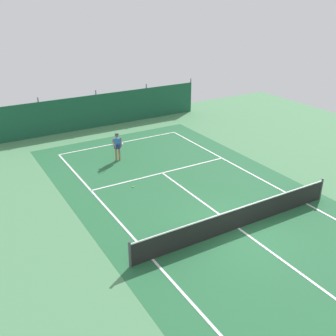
# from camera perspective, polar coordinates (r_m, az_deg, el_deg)

# --- Properties ---
(ground_plane) EXTENTS (36.00, 36.00, 0.00)m
(ground_plane) POSITION_cam_1_polar(r_m,az_deg,el_deg) (16.99, 10.12, -8.59)
(ground_plane) COLOR #4C8456
(court_surface) EXTENTS (11.02, 26.60, 0.01)m
(court_surface) POSITION_cam_1_polar(r_m,az_deg,el_deg) (16.99, 10.12, -8.58)
(court_surface) COLOR #236038
(court_surface) RESTS_ON ground
(tennis_net) EXTENTS (10.12, 0.10, 1.10)m
(tennis_net) POSITION_cam_1_polar(r_m,az_deg,el_deg) (16.72, 10.25, -7.11)
(tennis_net) COLOR black
(tennis_net) RESTS_ON ground
(back_fence) EXTENTS (16.30, 0.98, 2.70)m
(back_fence) POSITION_cam_1_polar(r_m,az_deg,el_deg) (29.78, -10.45, 7.36)
(back_fence) COLOR #195138
(back_fence) RESTS_ON ground
(tennis_player) EXTENTS (0.76, 0.72, 1.64)m
(tennis_player) POSITION_cam_1_polar(r_m,az_deg,el_deg) (23.01, -7.36, 3.30)
(tennis_player) COLOR #9E7051
(tennis_player) RESTS_ON ground
(tennis_ball_near_player) EXTENTS (0.07, 0.07, 0.07)m
(tennis_ball_near_player) POSITION_cam_1_polar(r_m,az_deg,el_deg) (20.07, -5.07, -2.74)
(tennis_ball_near_player) COLOR #CCDB33
(tennis_ball_near_player) RESTS_ON ground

